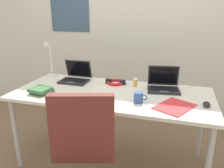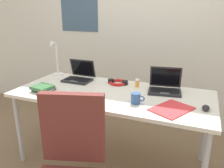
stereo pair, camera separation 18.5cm
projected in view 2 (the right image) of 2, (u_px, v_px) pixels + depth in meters
name	position (u px, v px, depth m)	size (l,w,h in m)	color
ground_plane	(112.00, 160.00, 2.33)	(12.00, 12.00, 0.00)	#7A6047
wall_back	(144.00, 23.00, 2.89)	(6.00, 0.13, 2.60)	silver
desk	(112.00, 98.00, 2.11)	(1.80, 0.80, 0.74)	silver
desk_lamp	(55.00, 59.00, 2.56)	(0.12, 0.18, 0.40)	white
laptop_near_lamp	(165.00, 87.00, 2.10)	(0.32, 0.27, 0.22)	#232326
laptop_far_corner	(79.00, 76.00, 2.43)	(0.29, 0.25, 0.21)	#232326
computer_mouse	(206.00, 108.00, 1.72)	(0.06, 0.10, 0.03)	black
cell_phone	(89.00, 96.00, 1.99)	(0.06, 0.14, 0.01)	black
headphones	(118.00, 82.00, 2.33)	(0.21, 0.18, 0.04)	red
pill_bottle	(137.00, 83.00, 2.23)	(0.04, 0.04, 0.08)	gold
book_stack	(43.00, 88.00, 2.12)	(0.21, 0.19, 0.05)	#4C4C51
paper_folder_by_keyboard	(172.00, 109.00, 1.74)	(0.23, 0.31, 0.01)	red
coffee_mug	(136.00, 98.00, 1.84)	(0.11, 0.08, 0.09)	#2D518C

